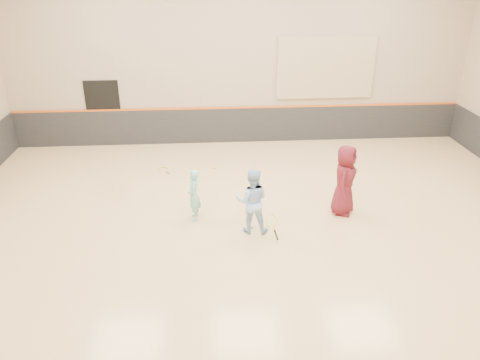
{
  "coord_description": "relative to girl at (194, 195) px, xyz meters",
  "views": [
    {
      "loc": [
        -1.11,
        -9.17,
        5.64
      ],
      "look_at": [
        -0.41,
        0.4,
        1.15
      ],
      "focal_mm": 35.0,
      "sensor_mm": 36.0,
      "label": 1
    }
  ],
  "objects": [
    {
      "name": "girl",
      "position": [
        0.0,
        0.0,
        0.0
      ],
      "size": [
        0.31,
        0.46,
        1.27
      ],
      "primitive_type": "imported",
      "rotation": [
        0.0,
        0.0,
        -1.57
      ],
      "color": "#79D1D0",
      "rests_on": "floor"
    },
    {
      "name": "ball_beside_spare",
      "position": [
        0.53,
        2.97,
        -0.6
      ],
      "size": [
        0.07,
        0.07,
        0.07
      ],
      "primitive_type": "sphere",
      "color": "gold",
      "rests_on": "floor"
    },
    {
      "name": "wainscot_back",
      "position": [
        1.48,
        5.24,
        -0.04
      ],
      "size": [
        14.9,
        0.04,
        1.2
      ],
      "primitive_type": "cube",
      "color": "#232326",
      "rests_on": "floor"
    },
    {
      "name": "instructor",
      "position": [
        1.32,
        -0.65,
        0.14
      ],
      "size": [
        0.82,
        0.67,
        1.55
      ],
      "primitive_type": "imported",
      "rotation": [
        0.0,
        0.0,
        3.02
      ],
      "color": "#9CCAF2",
      "rests_on": "floor"
    },
    {
      "name": "acoustic_panel",
      "position": [
        4.28,
        5.22,
        1.86
      ],
      "size": [
        3.2,
        0.08,
        2.0
      ],
      "primitive_type": "cube",
      "color": "tan",
      "rests_on": "wall_back"
    },
    {
      "name": "ball_in_hand",
      "position": [
        3.85,
        -0.12,
        0.55
      ],
      "size": [
        0.07,
        0.07,
        0.07
      ],
      "primitive_type": "sphere",
      "color": "#C7E835",
      "rests_on": "young_man"
    },
    {
      "name": "doorway",
      "position": [
        -3.02,
        5.25,
        0.46
      ],
      "size": [
        1.1,
        0.05,
        2.2
      ],
      "primitive_type": "cube",
      "color": "black",
      "rests_on": "floor"
    },
    {
      "name": "held_racket",
      "position": [
        1.71,
        -1.03,
        -0.17
      ],
      "size": [
        0.38,
        0.38,
        0.7
      ],
      "primitive_type": null,
      "color": "yellow",
      "rests_on": "instructor"
    },
    {
      "name": "young_man",
      "position": [
        3.62,
        0.06,
        0.24
      ],
      "size": [
        0.88,
        1.02,
        1.76
      ],
      "primitive_type": "imported",
      "rotation": [
        0.0,
        0.0,
        1.12
      ],
      "color": "#5B1521",
      "rests_on": "floor"
    },
    {
      "name": "ball_under_racket",
      "position": [
        1.33,
        -0.56,
        -0.6
      ],
      "size": [
        0.07,
        0.07,
        0.07
      ],
      "primitive_type": "sphere",
      "color": "#C6E836",
      "rests_on": "floor"
    },
    {
      "name": "room",
      "position": [
        1.48,
        -0.73,
        0.18
      ],
      "size": [
        15.04,
        12.04,
        6.22
      ],
      "color": "tan",
      "rests_on": "ground"
    },
    {
      "name": "accent_stripe",
      "position": [
        1.48,
        5.23,
        0.58
      ],
      "size": [
        14.9,
        0.03,
        0.06
      ],
      "primitive_type": "cube",
      "color": "#D85914",
      "rests_on": "wall_back"
    },
    {
      "name": "spare_racket",
      "position": [
        -1.0,
        3.01,
        -0.59
      ],
      "size": [
        0.69,
        0.69,
        0.08
      ],
      "primitive_type": null,
      "color": "#A4CE2D",
      "rests_on": "floor"
    }
  ]
}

